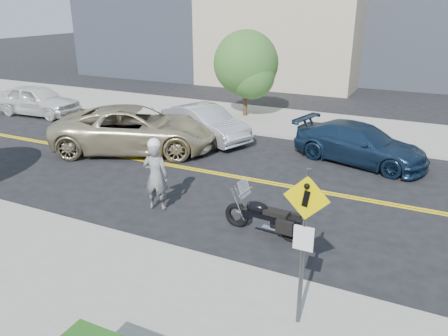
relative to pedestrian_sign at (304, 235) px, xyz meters
name	(u,v)px	position (x,y,z in m)	size (l,w,h in m)	color
ground_plane	(233,176)	(-4.20, 6.31, -1.96)	(120.00, 120.00, 0.00)	black
sidewalk_near	(77,299)	(-4.20, -1.19, -1.89)	(60.00, 5.00, 0.15)	#9E9B91
sidewalk_far	(297,123)	(-4.20, 13.81, -1.89)	(60.00, 5.00, 0.15)	#9E9B91
pedestrian_sign	(304,235)	(0.00, 0.00, 0.00)	(0.78, 0.08, 3.00)	#4C4C51
motorcyclist	(156,175)	(-5.13, 3.08, -0.89)	(0.82, 0.64, 2.14)	#9B9A9E
motorcycle	(266,210)	(-1.79, 3.06, -1.28)	(2.25, 0.68, 1.37)	black
suv	(136,129)	(-8.88, 7.19, -1.07)	(2.96, 6.43, 1.79)	tan
parked_car_white	(37,100)	(-17.17, 9.83, -1.17)	(1.87, 4.65, 1.59)	white
parked_car_silver	(205,123)	(-7.11, 9.73, -1.22)	(1.56, 4.49, 1.48)	silver
parked_car_blue	(360,144)	(-0.57, 9.68, -1.24)	(2.01, 4.95, 1.44)	#192E4B
tree_far_a	(246,63)	(-7.03, 13.98, 0.83)	(3.23, 3.23, 4.41)	#382619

